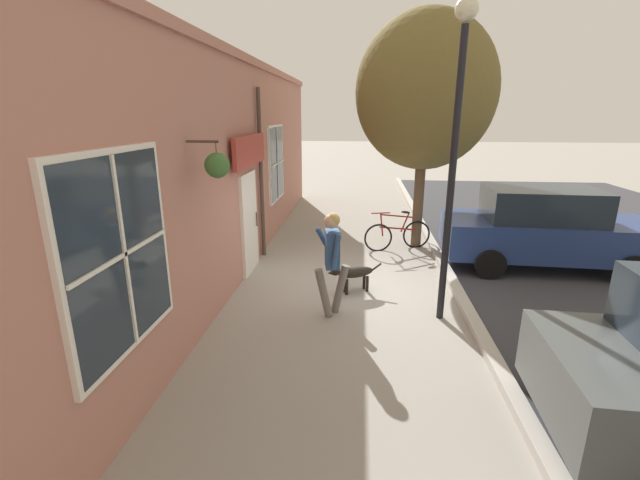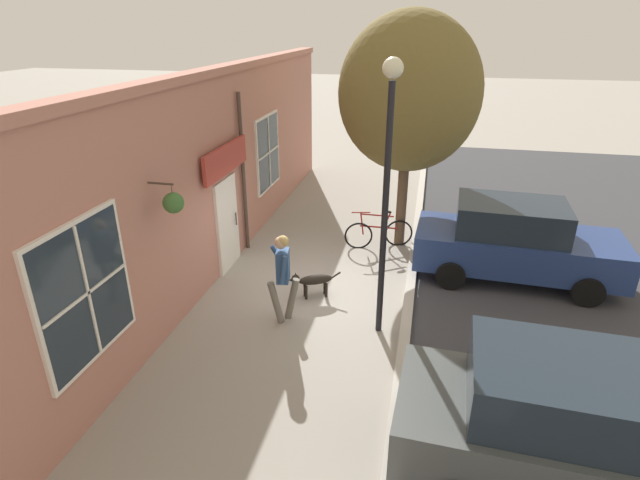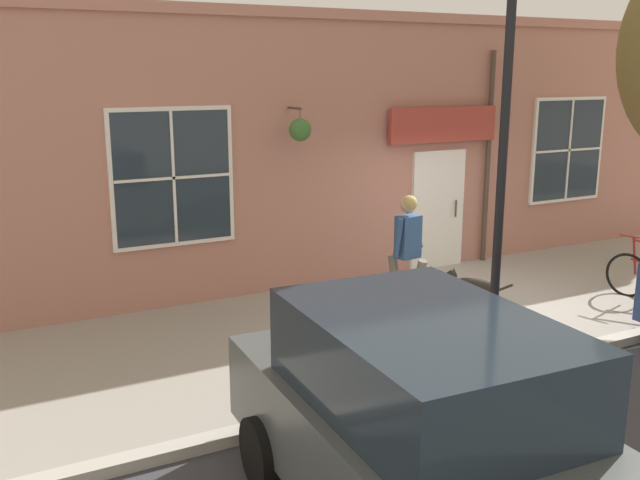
{
  "view_description": "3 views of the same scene",
  "coord_description": "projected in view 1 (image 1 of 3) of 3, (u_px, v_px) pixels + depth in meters",
  "views": [
    {
      "loc": [
        0.13,
        -7.94,
        3.26
      ],
      "look_at": [
        -0.5,
        -1.31,
        1.28
      ],
      "focal_mm": 24.0,
      "sensor_mm": 36.0,
      "label": 1
    },
    {
      "loc": [
        2.13,
        -9.17,
        5.27
      ],
      "look_at": [
        -0.01,
        0.49,
        0.89
      ],
      "focal_mm": 28.0,
      "sensor_mm": 36.0,
      "label": 2
    },
    {
      "loc": [
        7.84,
        -7.08,
        3.46
      ],
      "look_at": [
        -1.02,
        -2.41,
        1.07
      ],
      "focal_mm": 40.0,
      "sensor_mm": 36.0,
      "label": 3
    }
  ],
  "objects": [
    {
      "name": "storefront_facade",
      "position": [
        230.0,
        171.0,
        8.1
      ],
      "size": [
        0.95,
        18.0,
        4.38
      ],
      "color": "#B27566",
      "rests_on": "ground_plane"
    },
    {
      "name": "dog_on_leash",
      "position": [
        353.0,
        273.0,
        8.01
      ],
      "size": [
        1.03,
        0.55,
        0.58
      ],
      "color": "black",
      "rests_on": "ground_plane"
    },
    {
      "name": "parked_car_mid_block",
      "position": [
        545.0,
        228.0,
        9.2
      ],
      "size": [
        4.38,
        2.1,
        1.75
      ],
      "color": "navy",
      "rests_on": "ground_plane"
    },
    {
      "name": "ground_plane",
      "position": [
        351.0,
        284.0,
        8.52
      ],
      "size": [
        90.0,
        90.0,
        0.0
      ],
      "primitive_type": "plane",
      "color": "gray"
    },
    {
      "name": "leaning_bicycle",
      "position": [
        398.0,
        234.0,
        10.58
      ],
      "size": [
        1.66,
        0.58,
        1.0
      ],
      "color": "black",
      "rests_on": "ground_plane"
    },
    {
      "name": "pedestrian_walking",
      "position": [
        332.0,
        254.0,
        6.93
      ],
      "size": [
        0.59,
        0.55,
        1.75
      ],
      "color": "#6B665B",
      "rests_on": "ground_plane"
    },
    {
      "name": "street_lamp",
      "position": [
        457.0,
        123.0,
        6.22
      ],
      "size": [
        0.32,
        0.32,
        4.77
      ],
      "color": "black",
      "rests_on": "ground_plane"
    },
    {
      "name": "street_tree_by_curb",
      "position": [
        426.0,
        98.0,
        10.03
      ],
      "size": [
        3.26,
        2.93,
        5.54
      ],
      "color": "brown",
      "rests_on": "ground_plane"
    }
  ]
}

